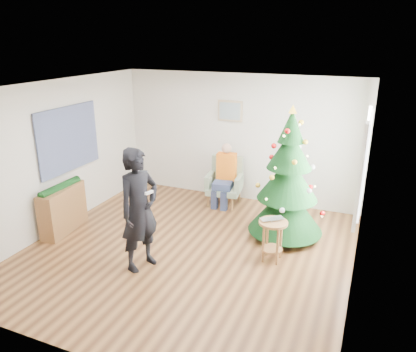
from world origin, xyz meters
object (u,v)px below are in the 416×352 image
at_px(armchair, 225,187).
at_px(standing_man, 139,210).
at_px(stool, 272,241).
at_px(christmas_tree, 288,180).
at_px(console, 63,210).

height_order(armchair, standing_man, standing_man).
distance_m(stool, standing_man, 2.06).
bearing_deg(christmas_tree, console, -160.36).
bearing_deg(stool, console, -173.18).
bearing_deg(standing_man, christmas_tree, -26.53).
height_order(armchair, console, armchair).
relative_size(stool, standing_man, 0.36).
xyz_separation_m(armchair, standing_man, (-0.30, -2.73, 0.57)).
xyz_separation_m(stool, console, (-3.64, -0.44, 0.06)).
bearing_deg(armchair, standing_man, -103.40).
bearing_deg(standing_man, armchair, 11.93).
xyz_separation_m(christmas_tree, stool, (-0.01, -0.87, -0.69)).
bearing_deg(console, standing_man, -20.49).
distance_m(christmas_tree, stool, 1.11).
bearing_deg(stool, standing_man, -152.57).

